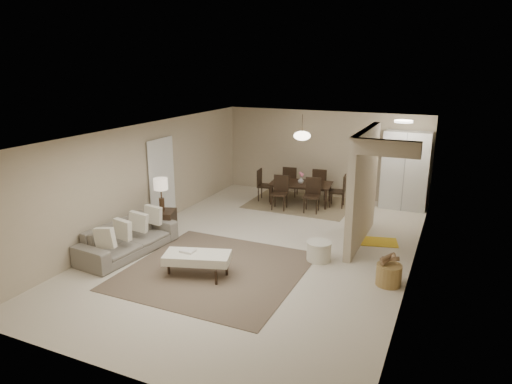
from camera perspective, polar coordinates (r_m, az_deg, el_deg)
The scene contains 22 objects.
floor at distance 9.81m, azimuth 0.85°, elevation -7.05°, with size 9.00×9.00×0.00m, color beige.
ceiling at distance 9.13m, azimuth 0.92°, elevation 7.55°, with size 9.00×9.00×0.00m, color white.
back_wall at distance 13.54m, azimuth 8.50°, elevation 4.74°, with size 6.00×6.00×0.00m, color #B8A78B.
left_wall at distance 10.90m, azimuth -13.76°, elevation 1.76°, with size 9.00×9.00×0.00m, color #B8A78B.
right_wall at distance 8.71m, azimuth 19.33°, elevation -2.23°, with size 9.00×9.00×0.00m, color #B8A78B.
partition at distance 10.05m, azimuth 13.23°, elevation 0.61°, with size 0.15×2.50×2.50m, color #B8A78B.
doorway at distance 11.40m, azimuth -11.73°, elevation 1.30°, with size 0.04×0.90×2.04m, color black.
pantry_cabinet at distance 12.81m, azimuth 18.17°, elevation 2.57°, with size 1.20×0.55×2.10m, color silver.
flush_light at distance 11.65m, azimuth 17.97°, elevation 8.39°, with size 0.44×0.44×0.05m, color white.
living_rug at distance 8.85m, azimuth -5.13°, elevation -9.72°, with size 3.20×3.20×0.01m, color brown.
sofa at distance 9.83m, azimuth -15.72°, elevation -5.62°, with size 0.86×2.20×0.64m, color gray.
ottoman_bench at distance 8.57m, azimuth -7.35°, elevation -8.17°, with size 1.32×0.90×0.43m.
side_table at distance 10.66m, azimuth -11.55°, elevation -3.81°, with size 0.53×0.53×0.58m, color black.
table_lamp at distance 10.41m, azimuth -11.81°, elevation 0.62°, with size 0.32×0.32×0.76m.
round_pouf at distance 9.26m, azimuth 7.86°, elevation -7.34°, with size 0.50×0.50×0.39m, color beige.
wicker_basket at distance 8.56m, azimuth 16.26°, elevation -9.91°, with size 0.45×0.45×0.38m, color olive.
dining_rug at distance 12.89m, azimuth 5.55°, elevation -1.43°, with size 2.80×2.10×0.01m, color #756349.
dining_table at distance 12.81m, azimuth 5.58°, elevation -0.19°, with size 1.69×0.94×0.59m, color black.
dining_chairs at distance 12.77m, azimuth 5.60°, elevation 0.50°, with size 2.47×1.91×0.91m.
vase at distance 12.71m, azimuth 5.63°, elevation 1.48°, with size 0.17×0.17×0.17m, color silver.
yellow_mat at distance 10.49m, azimuth 14.71°, elevation -6.02°, with size 0.94×0.57×0.01m, color gold.
pendant_light at distance 12.46m, azimuth 5.78°, elevation 7.01°, with size 0.46×0.46×0.71m.
Camera 1 is at (3.58, -8.30, 3.82)m, focal length 32.00 mm.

